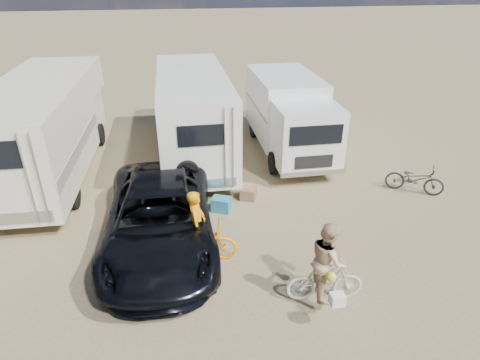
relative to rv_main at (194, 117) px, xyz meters
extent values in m
plane|color=#8E7B54|center=(-0.14, -7.34, -1.59)|extent=(140.00, 140.00, 0.00)
imported|color=black|center=(-1.23, -5.48, -0.77)|extent=(2.79, 5.92, 1.64)
imported|color=orange|center=(-0.32, -6.21, -1.08)|extent=(2.03, 1.03, 1.02)
imported|color=beige|center=(2.29, -8.08, -1.09)|extent=(1.71, 0.63, 1.00)
imported|color=orange|center=(-0.32, -6.21, -0.73)|extent=(0.52, 0.70, 1.73)
imported|color=tan|center=(2.29, -8.08, -0.69)|extent=(0.76, 0.93, 1.79)
imported|color=#232523|center=(6.79, -3.89, -1.12)|extent=(1.85, 1.46, 0.94)
cube|color=teal|center=(0.52, -4.06, -1.38)|extent=(0.65, 0.58, 0.43)
cube|color=brown|center=(1.44, -3.48, -1.41)|extent=(0.60, 0.60, 0.37)
camera|label=1|loc=(-0.59, -14.50, 4.92)|focal=30.66mm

